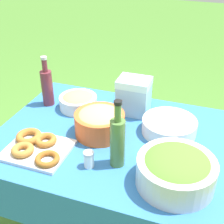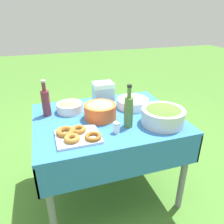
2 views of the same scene
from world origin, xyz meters
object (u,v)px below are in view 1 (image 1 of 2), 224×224
(bread_bowl, at_px, (78,101))
(cooler_box, at_px, (134,96))
(olive_oil_bottle, at_px, (118,141))
(wine_bottle, at_px, (47,86))
(pasta_bowl, at_px, (100,121))
(salad_bowl, at_px, (176,170))
(donut_platter, at_px, (36,147))
(plate_stack, at_px, (169,126))

(bread_bowl, xyz_separation_m, cooler_box, (-0.30, -0.06, 0.05))
(olive_oil_bottle, height_order, cooler_box, olive_oil_bottle)
(wine_bottle, bearing_deg, bread_bowl, -174.98)
(pasta_bowl, bearing_deg, salad_bowl, 151.15)
(donut_platter, distance_m, bread_bowl, 0.42)
(pasta_bowl, relative_size, olive_oil_bottle, 0.79)
(salad_bowl, height_order, donut_platter, salad_bowl)
(salad_bowl, bearing_deg, pasta_bowl, -28.85)
(plate_stack, xyz_separation_m, olive_oil_bottle, (0.17, 0.31, 0.09))
(salad_bowl, xyz_separation_m, plate_stack, (0.09, -0.35, -0.04))
(pasta_bowl, relative_size, wine_bottle, 0.85)
(pasta_bowl, bearing_deg, cooler_box, -110.72)
(salad_bowl, xyz_separation_m, wine_bottle, (0.79, -0.40, 0.04))
(wine_bottle, bearing_deg, donut_platter, 111.94)
(salad_bowl, xyz_separation_m, cooler_box, (0.31, -0.48, 0.03))
(wine_bottle, relative_size, bread_bowl, 1.38)
(wine_bottle, height_order, bread_bowl, wine_bottle)
(donut_platter, relative_size, wine_bottle, 1.10)
(plate_stack, xyz_separation_m, cooler_box, (0.22, -0.13, 0.06))
(olive_oil_bottle, height_order, wine_bottle, olive_oil_bottle)
(olive_oil_bottle, bearing_deg, plate_stack, -118.06)
(donut_platter, distance_m, olive_oil_bottle, 0.39)
(cooler_box, bearing_deg, bread_bowl, 11.81)
(olive_oil_bottle, relative_size, wine_bottle, 1.08)
(plate_stack, relative_size, bread_bowl, 1.28)
(olive_oil_bottle, height_order, bread_bowl, olive_oil_bottle)
(plate_stack, height_order, bread_bowl, bread_bowl)
(wine_bottle, xyz_separation_m, bread_bowl, (-0.18, -0.02, -0.07))
(cooler_box, bearing_deg, donut_platter, 56.51)
(pasta_bowl, bearing_deg, wine_bottle, -24.74)
(pasta_bowl, height_order, wine_bottle, wine_bottle)
(pasta_bowl, xyz_separation_m, donut_platter, (0.22, 0.23, -0.05))
(olive_oil_bottle, xyz_separation_m, bread_bowl, (0.36, -0.38, -0.08))
(donut_platter, distance_m, wine_bottle, 0.45)
(olive_oil_bottle, bearing_deg, salad_bowl, 171.54)
(pasta_bowl, distance_m, cooler_box, 0.28)
(pasta_bowl, bearing_deg, plate_stack, -159.07)
(salad_bowl, bearing_deg, donut_platter, 0.12)
(olive_oil_bottle, distance_m, cooler_box, 0.45)
(plate_stack, height_order, olive_oil_bottle, olive_oil_bottle)
(donut_platter, height_order, bread_bowl, bread_bowl)
(salad_bowl, relative_size, olive_oil_bottle, 1.00)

